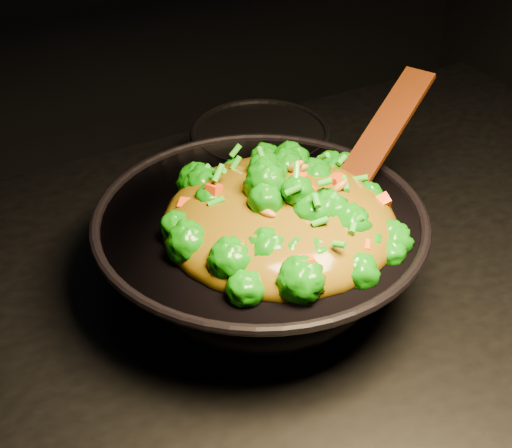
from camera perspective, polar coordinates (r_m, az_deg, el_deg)
wok at (r=0.96m, az=0.29°, el=-2.23°), size 0.51×0.51×0.11m
stir_fry at (r=0.89m, az=1.76°, el=2.33°), size 0.33×0.33×0.09m
spatula at (r=0.99m, az=8.57°, el=5.61°), size 0.25×0.16×0.11m
back_pot at (r=1.14m, az=0.32°, el=4.51°), size 0.20×0.20×0.11m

